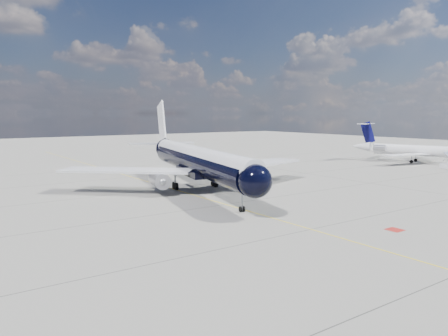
# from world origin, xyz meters

# --- Properties ---
(ground) EXTENTS (320.00, 320.00, 0.00)m
(ground) POSITION_xyz_m (0.00, 30.00, 0.00)
(ground) COLOR gray
(ground) RESTS_ON ground
(taxiway_centerline) EXTENTS (0.16, 160.00, 0.01)m
(taxiway_centerline) POSITION_xyz_m (0.00, 25.00, 0.00)
(taxiway_centerline) COLOR yellow
(taxiway_centerline) RESTS_ON ground
(red_marking) EXTENTS (1.60, 1.60, 0.01)m
(red_marking) POSITION_xyz_m (6.80, -10.00, 0.00)
(red_marking) COLOR maroon
(red_marking) RESTS_ON ground
(main_airliner) EXTENTS (39.62, 48.98, 14.33)m
(main_airliner) POSITION_xyz_m (3.30, 22.82, 4.45)
(main_airliner) COLOR black
(main_airliner) RESTS_ON ground
(regional_jet) EXTENTS (23.97, 28.16, 9.74)m
(regional_jet) POSITION_xyz_m (64.87, 24.50, 3.07)
(regional_jet) COLOR white
(regional_jet) RESTS_ON ground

